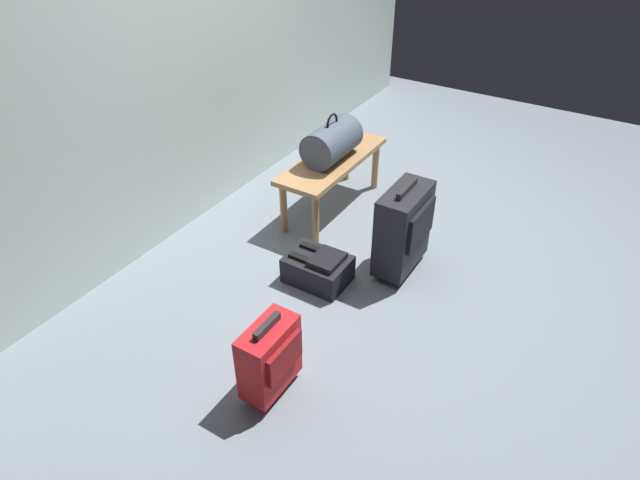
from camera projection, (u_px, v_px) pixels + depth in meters
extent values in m
plane|color=slate|center=(402.00, 273.00, 3.51)|extent=(6.60, 6.60, 0.00)
cube|color=silver|center=(184.00, 9.00, 3.37)|extent=(6.00, 0.10, 2.80)
cube|color=#A87A4C|center=(332.00, 160.00, 3.91)|extent=(1.00, 0.36, 0.04)
cylinder|color=#A87A4C|center=(315.00, 219.00, 3.67)|extent=(0.05, 0.05, 0.38)
cylinder|color=#A87A4C|center=(375.00, 166.00, 4.28)|extent=(0.05, 0.05, 0.38)
cylinder|color=#A87A4C|center=(283.00, 208.00, 3.78)|extent=(0.05, 0.05, 0.38)
cylinder|color=#A87A4C|center=(346.00, 158.00, 4.39)|extent=(0.05, 0.05, 0.38)
cylinder|color=#475160|center=(332.00, 142.00, 3.81)|extent=(0.44, 0.26, 0.26)
torus|color=black|center=(332.00, 123.00, 3.73)|extent=(0.14, 0.02, 0.14)
cube|color=silver|center=(350.00, 142.00, 4.10)|extent=(0.07, 0.14, 0.01)
cube|color=black|center=(350.00, 142.00, 4.10)|extent=(0.06, 0.13, 0.00)
cube|color=black|center=(403.00, 228.00, 3.36)|extent=(0.43, 0.21, 0.52)
cube|color=black|center=(421.00, 225.00, 3.28)|extent=(0.34, 0.02, 0.24)
cube|color=#262628|center=(407.00, 188.00, 3.20)|extent=(0.24, 0.03, 0.04)
cylinder|color=black|center=(378.00, 274.00, 3.46)|extent=(0.02, 0.05, 0.05)
cylinder|color=black|center=(399.00, 250.00, 3.66)|extent=(0.02, 0.05, 0.05)
cube|color=red|center=(269.00, 357.00, 2.62)|extent=(0.32, 0.16, 0.37)
cube|color=maroon|center=(285.00, 358.00, 2.55)|extent=(0.26, 0.02, 0.17)
cube|color=#262628|center=(267.00, 326.00, 2.50)|extent=(0.18, 0.03, 0.04)
cylinder|color=black|center=(249.00, 396.00, 2.69)|extent=(0.02, 0.05, 0.05)
cylinder|color=black|center=(276.00, 367.00, 2.84)|extent=(0.02, 0.05, 0.05)
cube|color=black|center=(318.00, 269.00, 3.40)|extent=(0.28, 0.38, 0.17)
cube|color=black|center=(327.00, 259.00, 3.31)|extent=(0.21, 0.17, 0.04)
cube|color=black|center=(303.00, 259.00, 3.33)|extent=(0.04, 0.19, 0.02)
cube|color=black|center=(314.00, 248.00, 3.42)|extent=(0.04, 0.19, 0.02)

